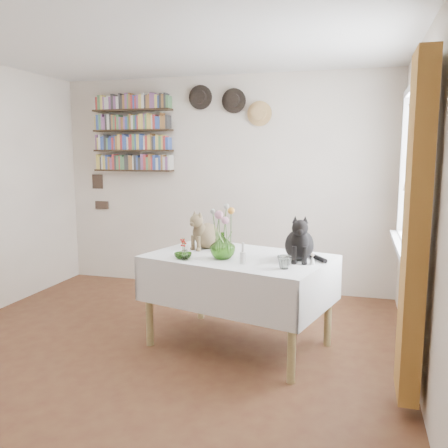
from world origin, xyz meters
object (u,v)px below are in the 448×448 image
(tabby_cat, at_px, (207,229))
(black_cat, at_px, (300,237))
(dining_table, at_px, (239,278))
(flower_vase, at_px, (223,246))
(bookshelf_unit, at_px, (133,134))

(tabby_cat, height_order, black_cat, black_cat)
(dining_table, relative_size, tabby_cat, 4.71)
(flower_vase, bearing_deg, black_cat, 12.12)
(dining_table, height_order, tabby_cat, tabby_cat)
(black_cat, bearing_deg, dining_table, 170.94)
(dining_table, bearing_deg, bookshelf_unit, 137.24)
(flower_vase, bearing_deg, dining_table, 54.59)
(tabby_cat, relative_size, bookshelf_unit, 0.35)
(tabby_cat, bearing_deg, flower_vase, -27.82)
(flower_vase, bearing_deg, tabby_cat, 123.93)
(tabby_cat, xyz_separation_m, flower_vase, (0.25, -0.37, -0.07))
(bookshelf_unit, bearing_deg, dining_table, -42.76)
(dining_table, xyz_separation_m, flower_vase, (-0.10, -0.14, 0.30))
(tabby_cat, relative_size, flower_vase, 1.64)
(dining_table, bearing_deg, black_cat, -1.49)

